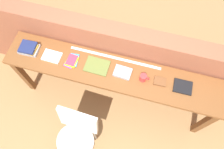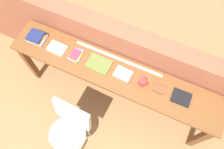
{
  "view_description": "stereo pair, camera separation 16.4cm",
  "coord_description": "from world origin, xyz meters",
  "px_view_note": "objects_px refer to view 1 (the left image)",
  "views": [
    {
      "loc": [
        0.27,
        -0.72,
        3.06
      ],
      "look_at": [
        0.0,
        0.25,
        0.9
      ],
      "focal_mm": 35.0,
      "sensor_mm": 36.0,
      "label": 1
    },
    {
      "loc": [
        0.42,
        -0.66,
        3.06
      ],
      "look_at": [
        0.0,
        0.25,
        0.9
      ],
      "focal_mm": 35.0,
      "sensor_mm": 36.0,
      "label": 2
    }
  ],
  "objects_px": {
    "pamphlet_pile_colourful": "(72,61)",
    "leather_journal_brown": "(160,81)",
    "chair_white_moulded": "(76,134)",
    "book_stack_leftmost": "(29,48)",
    "book_repair_rightmost": "(183,87)",
    "book_open_centre": "(97,66)",
    "mug": "(143,78)",
    "magazine_cycling": "(52,56)"
  },
  "relations": [
    {
      "from": "book_stack_leftmost",
      "to": "book_repair_rightmost",
      "type": "height_order",
      "value": "book_stack_leftmost"
    },
    {
      "from": "book_stack_leftmost",
      "to": "mug",
      "type": "distance_m",
      "value": 1.34
    },
    {
      "from": "magazine_cycling",
      "to": "book_open_centre",
      "type": "distance_m",
      "value": 0.53
    },
    {
      "from": "book_stack_leftmost",
      "to": "pamphlet_pile_colourful",
      "type": "relative_size",
      "value": 1.14
    },
    {
      "from": "chair_white_moulded",
      "to": "magazine_cycling",
      "type": "height_order",
      "value": "magazine_cycling"
    },
    {
      "from": "book_stack_leftmost",
      "to": "book_repair_rightmost",
      "type": "xyz_separation_m",
      "value": [
        1.77,
        0.01,
        -0.03
      ]
    },
    {
      "from": "book_open_centre",
      "to": "leather_journal_brown",
      "type": "height_order",
      "value": "leather_journal_brown"
    },
    {
      "from": "magazine_cycling",
      "to": "pamphlet_pile_colourful",
      "type": "bearing_deg",
      "value": 2.81
    },
    {
      "from": "pamphlet_pile_colourful",
      "to": "book_repair_rightmost",
      "type": "distance_m",
      "value": 1.25
    },
    {
      "from": "book_stack_leftmost",
      "to": "mug",
      "type": "relative_size",
      "value": 2.06
    },
    {
      "from": "book_stack_leftmost",
      "to": "leather_journal_brown",
      "type": "bearing_deg",
      "value": 0.2
    },
    {
      "from": "leather_journal_brown",
      "to": "book_repair_rightmost",
      "type": "relative_size",
      "value": 0.66
    },
    {
      "from": "book_repair_rightmost",
      "to": "pamphlet_pile_colourful",
      "type": "bearing_deg",
      "value": 179.74
    },
    {
      "from": "chair_white_moulded",
      "to": "book_stack_leftmost",
      "type": "height_order",
      "value": "book_stack_leftmost"
    },
    {
      "from": "magazine_cycling",
      "to": "book_open_centre",
      "type": "relative_size",
      "value": 0.79
    },
    {
      "from": "pamphlet_pile_colourful",
      "to": "leather_journal_brown",
      "type": "height_order",
      "value": "leather_journal_brown"
    },
    {
      "from": "chair_white_moulded",
      "to": "magazine_cycling",
      "type": "distance_m",
      "value": 0.93
    },
    {
      "from": "book_stack_leftmost",
      "to": "magazine_cycling",
      "type": "bearing_deg",
      "value": -2.54
    },
    {
      "from": "book_stack_leftmost",
      "to": "leather_journal_brown",
      "type": "xyz_separation_m",
      "value": [
        1.53,
        0.01,
        -0.03
      ]
    },
    {
      "from": "pamphlet_pile_colourful",
      "to": "mug",
      "type": "bearing_deg",
      "value": -0.58
    },
    {
      "from": "mug",
      "to": "magazine_cycling",
      "type": "bearing_deg",
      "value": 179.89
    },
    {
      "from": "book_open_centre",
      "to": "mug",
      "type": "distance_m",
      "value": 0.53
    },
    {
      "from": "pamphlet_pile_colourful",
      "to": "book_repair_rightmost",
      "type": "relative_size",
      "value": 1.02
    },
    {
      "from": "book_stack_leftmost",
      "to": "pamphlet_pile_colourful",
      "type": "xyz_separation_m",
      "value": [
        0.52,
        -0.01,
        -0.03
      ]
    },
    {
      "from": "chair_white_moulded",
      "to": "mug",
      "type": "distance_m",
      "value": 0.99
    },
    {
      "from": "book_open_centre",
      "to": "mug",
      "type": "relative_size",
      "value": 2.42
    },
    {
      "from": "leather_journal_brown",
      "to": "book_repair_rightmost",
      "type": "bearing_deg",
      "value": -1.69
    },
    {
      "from": "book_repair_rightmost",
      "to": "book_open_centre",
      "type": "bearing_deg",
      "value": 179.16
    },
    {
      "from": "chair_white_moulded",
      "to": "pamphlet_pile_colourful",
      "type": "bearing_deg",
      "value": 109.4
    },
    {
      "from": "book_open_centre",
      "to": "leather_journal_brown",
      "type": "bearing_deg",
      "value": 1.19
    },
    {
      "from": "chair_white_moulded",
      "to": "leather_journal_brown",
      "type": "xyz_separation_m",
      "value": [
        0.76,
        0.72,
        0.37
      ]
    },
    {
      "from": "book_stack_leftmost",
      "to": "book_open_centre",
      "type": "distance_m",
      "value": 0.82
    },
    {
      "from": "chair_white_moulded",
      "to": "leather_journal_brown",
      "type": "bearing_deg",
      "value": 43.58
    },
    {
      "from": "book_repair_rightmost",
      "to": "book_stack_leftmost",
      "type": "bearing_deg",
      "value": 179.35
    },
    {
      "from": "pamphlet_pile_colourful",
      "to": "book_stack_leftmost",
      "type": "bearing_deg",
      "value": 179.33
    },
    {
      "from": "pamphlet_pile_colourful",
      "to": "magazine_cycling",
      "type": "bearing_deg",
      "value": -178.45
    },
    {
      "from": "book_open_centre",
      "to": "leather_journal_brown",
      "type": "relative_size",
      "value": 2.05
    },
    {
      "from": "chair_white_moulded",
      "to": "book_open_centre",
      "type": "relative_size",
      "value": 3.35
    },
    {
      "from": "magazine_cycling",
      "to": "mug",
      "type": "height_order",
      "value": "mug"
    },
    {
      "from": "book_open_centre",
      "to": "chair_white_moulded",
      "type": "bearing_deg",
      "value": -92.34
    },
    {
      "from": "book_open_centre",
      "to": "mug",
      "type": "height_order",
      "value": "mug"
    },
    {
      "from": "chair_white_moulded",
      "to": "mug",
      "type": "height_order",
      "value": "mug"
    }
  ]
}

